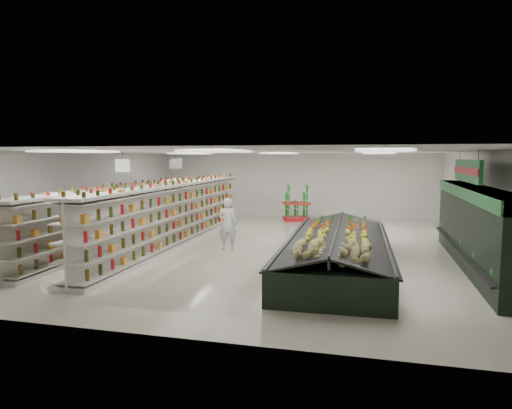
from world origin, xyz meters
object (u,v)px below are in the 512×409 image
(gondola_left, at_px, (124,216))
(shopper_main, at_px, (228,224))
(soda_endcap, at_px, (296,205))
(gondola_center, at_px, (176,216))
(shopper_background, at_px, (218,206))
(produce_island, at_px, (337,249))

(gondola_left, xyz_separation_m, shopper_main, (4.00, -0.40, -0.07))
(soda_endcap, bearing_deg, shopper_main, -98.51)
(shopper_main, bearing_deg, gondola_center, -18.32)
(shopper_background, bearing_deg, gondola_center, -154.02)
(gondola_center, bearing_deg, shopper_background, 91.91)
(gondola_left, height_order, soda_endcap, gondola_left)
(soda_endcap, relative_size, shopper_background, 1.03)
(produce_island, distance_m, soda_endcap, 9.28)
(gondola_left, relative_size, soda_endcap, 7.40)
(gondola_left, relative_size, shopper_background, 7.62)
(gondola_left, distance_m, shopper_main, 4.02)
(shopper_background, bearing_deg, shopper_main, -134.85)
(shopper_background, bearing_deg, soda_endcap, -43.18)
(gondola_center, bearing_deg, soda_endcap, 63.88)
(shopper_background, bearing_deg, produce_island, -117.89)
(soda_endcap, height_order, shopper_main, shopper_main)
(gondola_center, xyz_separation_m, produce_island, (5.73, -2.23, -0.46))
(gondola_center, xyz_separation_m, shopper_background, (-0.24, 5.20, -0.21))
(gondola_left, distance_m, soda_endcap, 8.56)
(produce_island, xyz_separation_m, shopper_background, (-5.97, 7.43, 0.24))
(gondola_center, bearing_deg, shopper_main, -16.78)
(gondola_left, distance_m, produce_island, 7.93)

